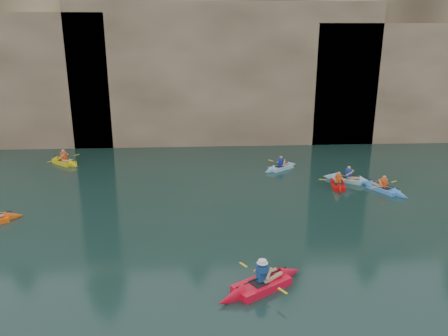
{
  "coord_description": "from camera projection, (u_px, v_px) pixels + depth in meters",
  "views": [
    {
      "loc": [
        -0.3,
        -12.57,
        8.76
      ],
      "look_at": [
        0.84,
        5.91,
        3.0
      ],
      "focal_mm": 35.0,
      "sensor_mm": 36.0,
      "label": 1
    }
  ],
  "objects": [
    {
      "name": "cliff",
      "position": [
        200.0,
        63.0,
        41.41
      ],
      "size": [
        70.0,
        16.0,
        12.0
      ],
      "primitive_type": "cube",
      "color": "tan",
      "rests_on": "ground"
    },
    {
      "name": "kayaker_ltblue_mid",
      "position": [
        281.0,
        167.0,
        29.18
      ],
      "size": [
        2.84,
        2.33,
        1.14
      ],
      "rotation": [
        0.0,
        0.0,
        0.63
      ],
      "color": "#87C3E2",
      "rests_on": "ground"
    },
    {
      "name": "sea_cave_center",
      "position": [
        151.0,
        126.0,
        34.81
      ],
      "size": [
        3.5,
        1.0,
        3.2
      ],
      "primitive_type": "cube",
      "color": "black",
      "rests_on": "ground"
    },
    {
      "name": "kayaker_ltblue_near",
      "position": [
        348.0,
        179.0,
        26.77
      ],
      "size": [
        3.05,
        2.29,
        1.24
      ],
      "rotation": [
        0.0,
        0.0,
        -0.56
      ],
      "color": "#85BEDE",
      "rests_on": "ground"
    },
    {
      "name": "kayaker_blue_east",
      "position": [
        383.0,
        189.0,
        25.16
      ],
      "size": [
        2.24,
        3.2,
        1.16
      ],
      "rotation": [
        0.0,
        0.0,
        2.09
      ],
      "color": "#4287E3",
      "rests_on": "ground"
    },
    {
      "name": "sea_cave_east",
      "position": [
        324.0,
        116.0,
        35.44
      ],
      "size": [
        5.0,
        1.0,
        4.5
      ],
      "primitive_type": "cube",
      "color": "black",
      "rests_on": "ground"
    },
    {
      "name": "ground",
      "position": [
        210.0,
        306.0,
        14.6
      ],
      "size": [
        160.0,
        160.0,
        0.0
      ],
      "primitive_type": "plane",
      "color": "black",
      "rests_on": "ground"
    },
    {
      "name": "kayaker_yellow",
      "position": [
        64.0,
        162.0,
        30.35
      ],
      "size": [
        2.88,
        2.63,
        1.28
      ],
      "rotation": [
        0.0,
        0.0,
        -0.71
      ],
      "color": "yellow",
      "rests_on": "ground"
    },
    {
      "name": "kayaker_red_far",
      "position": [
        338.0,
        184.0,
        25.92
      ],
      "size": [
        2.22,
        3.15,
        1.13
      ],
      "rotation": [
        0.0,
        0.0,
        1.37
      ],
      "color": "red",
      "rests_on": "ground"
    },
    {
      "name": "main_kayaker",
      "position": [
        262.0,
        284.0,
        15.54
      ],
      "size": [
        3.67,
        2.76,
        1.41
      ],
      "rotation": [
        0.0,
        0.0,
        0.56
      ],
      "color": "red",
      "rests_on": "ground"
    },
    {
      "name": "cliff_slab_center",
      "position": [
        226.0,
        73.0,
        34.56
      ],
      "size": [
        24.0,
        2.4,
        11.4
      ],
      "primitive_type": "cube",
      "color": "tan",
      "rests_on": "ground"
    }
  ]
}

